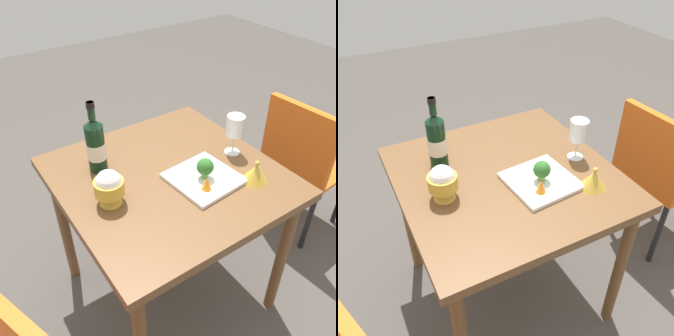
# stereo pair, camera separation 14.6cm
# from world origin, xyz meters

# --- Properties ---
(ground_plane) EXTENTS (8.00, 8.00, 0.00)m
(ground_plane) POSITION_xyz_m (0.00, 0.00, 0.00)
(ground_plane) COLOR #4C4742
(dining_table) EXTENTS (0.85, 0.85, 0.76)m
(dining_table) POSITION_xyz_m (0.00, 0.00, 0.66)
(dining_table) COLOR brown
(dining_table) RESTS_ON ground_plane
(chair_by_wall) EXTENTS (0.43, 0.43, 0.85)m
(chair_by_wall) POSITION_xyz_m (-0.04, -0.86, 0.53)
(chair_by_wall) COLOR orange
(chair_by_wall) RESTS_ON ground_plane
(wine_bottle) EXTENTS (0.08, 0.08, 0.30)m
(wine_bottle) POSITION_xyz_m (0.19, 0.21, 0.88)
(wine_bottle) COLOR black
(wine_bottle) RESTS_ON dining_table
(wine_glass) EXTENTS (0.08, 0.08, 0.18)m
(wine_glass) POSITION_xyz_m (-0.03, -0.32, 0.89)
(wine_glass) COLOR white
(wine_glass) RESTS_ON dining_table
(rice_bowl) EXTENTS (0.11, 0.11, 0.14)m
(rice_bowl) POSITION_xyz_m (-0.02, 0.27, 0.83)
(rice_bowl) COLOR gold
(rice_bowl) RESTS_ON dining_table
(rice_bowl_lid) EXTENTS (0.10, 0.10, 0.09)m
(rice_bowl_lid) POSITION_xyz_m (-0.23, -0.26, 0.80)
(rice_bowl_lid) COLOR gold
(rice_bowl_lid) RESTS_ON dining_table
(serving_plate) EXTENTS (0.27, 0.27, 0.02)m
(serving_plate) POSITION_xyz_m (-0.11, -0.10, 0.77)
(serving_plate) COLOR white
(serving_plate) RESTS_ON dining_table
(broccoli_floret) EXTENTS (0.07, 0.07, 0.09)m
(broccoli_floret) POSITION_xyz_m (-0.12, -0.09, 0.82)
(broccoli_floret) COLOR #729E4C
(broccoli_floret) RESTS_ON serving_plate
(carrot_garnish_left) EXTENTS (0.04, 0.04, 0.05)m
(carrot_garnish_left) POSITION_xyz_m (-0.18, -0.06, 0.80)
(carrot_garnish_left) COLOR orange
(carrot_garnish_left) RESTS_ON serving_plate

